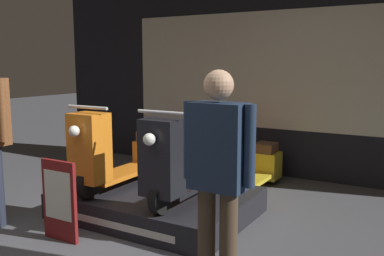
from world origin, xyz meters
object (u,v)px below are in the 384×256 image
scooter_display_left (121,154)px  person_right_browsing (218,167)px  scooter_backrow_1 (249,165)px  price_sign_board (59,200)px  scooter_display_right (190,164)px  scooter_backrow_0 (192,158)px

scooter_display_left → person_right_browsing: 2.05m
scooter_backrow_1 → price_sign_board: bearing=-112.8°
scooter_display_left → price_sign_board: (0.06, -0.97, -0.25)m
scooter_display_left → scooter_backrow_1: (1.01, 1.29, -0.27)m
scooter_display_left → scooter_display_right: (0.90, 0.00, 0.00)m
scooter_display_right → scooter_backrow_0: 1.50m
scooter_display_right → scooter_backrow_1: 1.32m
scooter_display_right → scooter_backrow_0: (-0.72, 1.29, -0.27)m
scooter_display_left → person_right_browsing: (1.75, -1.04, 0.29)m
scooter_display_right → price_sign_board: bearing=-130.8°
scooter_display_right → price_sign_board: 1.31m
scooter_display_left → scooter_backrow_0: size_ratio=1.00×
person_right_browsing → price_sign_board: (-1.68, 0.07, -0.55)m
person_right_browsing → price_sign_board: size_ratio=2.10×
scooter_display_right → person_right_browsing: size_ratio=0.96×
price_sign_board → scooter_backrow_1: bearing=67.2°
scooter_backrow_0 → price_sign_board: bearing=-93.0°
scooter_backrow_1 → price_sign_board: (-0.95, -2.26, 0.02)m
scooter_display_left → scooter_backrow_0: 1.33m
scooter_backrow_1 → person_right_browsing: size_ratio=0.96×
scooter_display_left → price_sign_board: size_ratio=2.01×
person_right_browsing → price_sign_board: 1.77m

